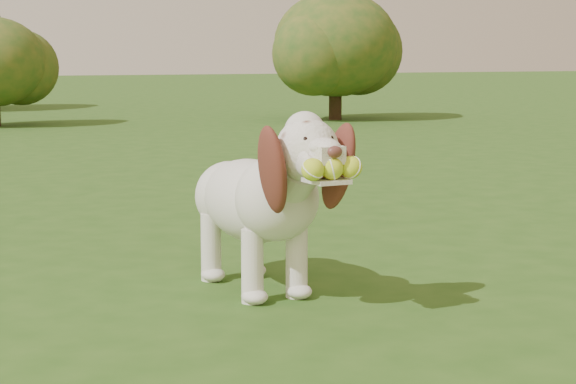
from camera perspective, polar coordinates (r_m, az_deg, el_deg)
name	(u,v)px	position (r m, az deg, el deg)	size (l,w,h in m)	color
ground	(110,270)	(3.92, -10.50, -4.58)	(80.00, 80.00, 0.00)	#274E16
dog	(262,195)	(3.42, -1.57, -0.18)	(0.36, 1.03, 0.67)	silver
shrub_d	(336,44)	(13.05, 2.84, 8.75)	(1.66, 1.66, 1.72)	#382314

